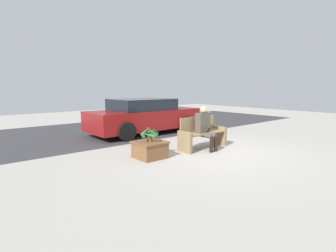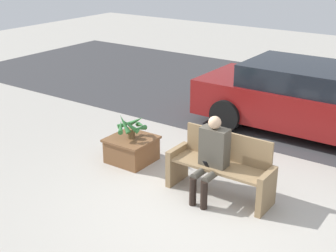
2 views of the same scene
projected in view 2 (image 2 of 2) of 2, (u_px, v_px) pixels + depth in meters
ground_plane at (198, 206)px, 6.77m from camera, size 30.00×30.00×0.00m
road_surface at (320, 107)px, 10.91m from camera, size 20.00×6.00×0.01m
bench at (221, 167)px, 6.96m from camera, size 1.61×0.52×0.95m
person_seated at (212, 154)px, 6.77m from camera, size 0.42×0.59×1.27m
planter_box at (132, 148)px, 8.12m from camera, size 0.76×0.75×0.43m
potted_plant at (131, 126)px, 7.97m from camera, size 0.56×0.56×0.45m
parked_car at (308, 99)px, 9.25m from camera, size 4.44×1.98×1.37m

